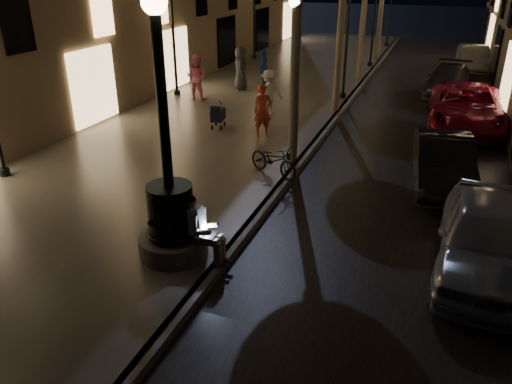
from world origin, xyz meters
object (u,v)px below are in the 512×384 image
at_px(car_second, 443,162).
at_px(fountain_lamppost, 171,208).
at_px(pedestrian_white, 269,93).
at_px(car_rear, 449,80).
at_px(bicycle, 274,160).
at_px(pedestrian_pink, 197,77).
at_px(lamp_curb_d, 391,1).
at_px(lamp_curb_a, 294,56).
at_px(seated_man_laptop, 200,227).
at_px(car_fifth, 473,58).
at_px(pedestrian_dark, 241,69).
at_px(pedestrian_red, 263,111).
at_px(lamp_curb_c, 375,10).
at_px(lamp_left_b, 173,24).
at_px(pedestrian_blue, 263,69).
at_px(lamp_curb_b, 348,25).
at_px(car_third, 467,107).
at_px(stroller, 218,115).
at_px(car_front, 487,238).
at_px(lamp_left_c, 254,6).

bearing_deg(car_second, fountain_lamppost, -135.75).
bearing_deg(pedestrian_white, car_rear, -169.40).
bearing_deg(bicycle, pedestrian_pink, 65.37).
relative_size(lamp_curb_d, bicycle, 2.86).
bearing_deg(pedestrian_pink, lamp_curb_a, 136.95).
bearing_deg(seated_man_laptop, bicycle, 90.16).
distance_m(car_fifth, pedestrian_dark, 14.03).
bearing_deg(pedestrian_red, lamp_curb_c, 47.18).
height_order(seated_man_laptop, pedestrian_dark, pedestrian_dark).
relative_size(lamp_left_b, car_second, 1.17).
bearing_deg(lamp_curb_c, fountain_lamppost, -91.82).
bearing_deg(pedestrian_blue, car_second, 26.35).
xyz_separation_m(lamp_curb_b, car_rear, (4.30, 3.14, -2.58)).
height_order(seated_man_laptop, bicycle, seated_man_laptop).
height_order(lamp_curb_a, pedestrian_red, lamp_curb_a).
relative_size(lamp_left_b, car_third, 0.87).
bearing_deg(car_fifth, pedestrian_pink, -138.33).
relative_size(car_second, pedestrian_pink, 2.15).
height_order(stroller, pedestrian_red, pedestrian_red).
bearing_deg(lamp_curb_a, fountain_lamppost, -96.65).
distance_m(fountain_lamppost, car_second, 7.77).
bearing_deg(stroller, car_second, -25.40).
xyz_separation_m(lamp_curb_b, car_second, (4.30, -8.07, -2.56)).
bearing_deg(pedestrian_red, stroller, 134.54).
distance_m(lamp_curb_a, car_front, 7.12).
xyz_separation_m(lamp_curb_d, car_rear, (4.30, -12.86, -2.58)).
height_order(seated_man_laptop, stroller, seated_man_laptop).
relative_size(lamp_left_c, car_third, 0.87).
height_order(lamp_left_c, pedestrian_blue, lamp_left_c).
height_order(car_second, pedestrian_white, pedestrian_white).
relative_size(lamp_left_c, bicycle, 2.86).
xyz_separation_m(pedestrian_dark, bicycle, (4.68, -9.29, -0.53)).
bearing_deg(pedestrian_white, seated_man_laptop, 65.87).
distance_m(lamp_curb_b, car_third, 5.95).
xyz_separation_m(car_rear, car_fifth, (1.20, 6.31, 0.04)).
xyz_separation_m(stroller, pedestrian_white, (1.12, 2.29, 0.38)).
relative_size(lamp_curb_a, pedestrian_red, 2.74).
xyz_separation_m(car_front, pedestrian_white, (-7.38, 8.56, 0.31)).
distance_m(car_third, pedestrian_white, 7.32).
bearing_deg(car_fifth, bicycle, -111.19).
height_order(lamp_curb_d, car_second, lamp_curb_d).
distance_m(lamp_curb_c, lamp_left_c, 7.10).
relative_size(lamp_curb_c, pedestrian_red, 2.74).
height_order(car_rear, car_fifth, car_fifth).
xyz_separation_m(seated_man_laptop, car_front, (5.27, 1.80, -0.17)).
distance_m(car_rear, bicycle, 13.27).
relative_size(lamp_curb_d, car_fifth, 1.13).
bearing_deg(car_fifth, lamp_curb_d, 125.39).
bearing_deg(pedestrian_blue, pedestrian_pink, -51.02).
bearing_deg(lamp_curb_c, car_fifth, 14.74).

